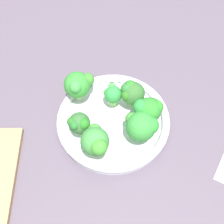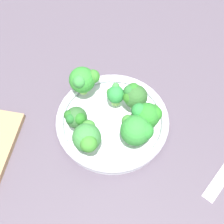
{
  "view_description": "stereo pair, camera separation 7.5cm",
  "coord_description": "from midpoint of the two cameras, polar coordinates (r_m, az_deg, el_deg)",
  "views": [
    {
      "loc": [
        40.58,
        0.26,
        69.77
      ],
      "look_at": [
        0.36,
        -3.31,
        6.28
      ],
      "focal_mm": 54.95,
      "sensor_mm": 36.0,
      "label": 1
    },
    {
      "loc": [
        39.23,
        7.65,
        69.77
      ],
      "look_at": [
        0.36,
        -3.31,
        6.28
      ],
      "focal_mm": 54.95,
      "sensor_mm": 36.0,
      "label": 2
    }
  ],
  "objects": [
    {
      "name": "broccoli_floret_3",
      "position": [
        0.73,
        -8.62,
        -2.14
      ],
      "size": [
        4.79,
        4.94,
        6.02
      ],
      "color": "#86C05D",
      "rests_on": "bowl"
    },
    {
      "name": "broccoli_floret_6",
      "position": [
        0.72,
        1.81,
        -2.55
      ],
      "size": [
        6.54,
        7.22,
        7.34
      ],
      "color": "#7ABF51",
      "rests_on": "bowl"
    },
    {
      "name": "broccoli_floret_2",
      "position": [
        0.78,
        -2.78,
        2.78
      ],
      "size": [
        4.33,
        4.62,
        5.27
      ],
      "color": "#9AD962",
      "rests_on": "bowl"
    },
    {
      "name": "ground_plane",
      "position": [
        0.82,
        -0.29,
        -3.01
      ],
      "size": [
        130.0,
        130.0,
        2.5
      ],
      "primitive_type": "cube",
      "color": "#584E5B"
    },
    {
      "name": "bowl",
      "position": [
        0.79,
        -2.71,
        -2.01
      ],
      "size": [
        26.12,
        26.12,
        3.28
      ],
      "color": "silver",
      "rests_on": "ground_plane"
    },
    {
      "name": "broccoli_floret_5",
      "position": [
        0.78,
        -8.45,
        4.39
      ],
      "size": [
        6.24,
        6.81,
        7.57
      ],
      "color": "#91C858",
      "rests_on": "bowl"
    },
    {
      "name": "broccoli_floret_0",
      "position": [
        0.77,
        0.3,
        3.02
      ],
      "size": [
        5.44,
        5.56,
        6.46
      ],
      "color": "#84B95C",
      "rests_on": "bowl"
    },
    {
      "name": "broccoli_floret_1",
      "position": [
        0.74,
        3.08,
        0.19
      ],
      "size": [
        5.63,
        6.62,
        7.13
      ],
      "color": "#89C151",
      "rests_on": "bowl"
    },
    {
      "name": "broccoli_floret_4",
      "position": [
        0.7,
        -6.07,
        -5.14
      ],
      "size": [
        7.28,
        6.0,
        7.74
      ],
      "color": "#A2CC6C",
      "rests_on": "bowl"
    }
  ]
}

